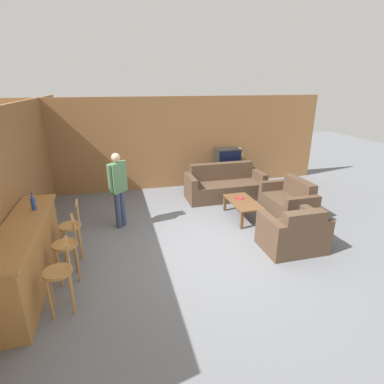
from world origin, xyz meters
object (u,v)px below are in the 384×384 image
(bar_chair_near, at_px, (60,276))
(coffee_table, at_px, (243,204))
(tv, at_px, (227,157))
(person_by_window, at_px, (118,186))
(couch_far, at_px, (224,186))
(bar_chair_far, at_px, (71,230))
(book_on_table, at_px, (239,198))
(bottle, at_px, (33,202))
(bar_chair_mid, at_px, (67,248))
(loveseat_right, at_px, (288,203))
(table_lamp, at_px, (240,152))
(tv_unit, at_px, (227,176))
(armchair_near, at_px, (293,234))

(bar_chair_near, distance_m, coffee_table, 4.17)
(tv, height_order, person_by_window, person_by_window)
(couch_far, xyz_separation_m, coffee_table, (-0.05, -1.36, 0.03))
(bar_chair_far, distance_m, tv, 5.08)
(couch_far, xyz_separation_m, book_on_table, (-0.08, -1.17, 0.10))
(tv, relative_size, bottle, 2.46)
(bar_chair_mid, bearing_deg, book_on_table, 24.41)
(bar_chair_mid, relative_size, bar_chair_far, 1.00)
(tv, bearing_deg, person_by_window, -147.79)
(loveseat_right, height_order, book_on_table, loveseat_right)
(bar_chair_near, distance_m, bar_chair_mid, 0.73)
(bar_chair_mid, height_order, bar_chair_far, same)
(bottle, relative_size, table_lamp, 0.52)
(coffee_table, xyz_separation_m, book_on_table, (-0.02, 0.19, 0.07))
(bar_chair_far, distance_m, book_on_table, 3.67)
(bar_chair_far, relative_size, tv_unit, 0.99)
(tv_unit, xyz_separation_m, bottle, (-4.53, -3.18, 0.84))
(bar_chair_far, xyz_separation_m, tv, (4.05, 3.05, 0.34))
(coffee_table, height_order, tv_unit, tv_unit)
(couch_far, height_order, person_by_window, person_by_window)
(coffee_table, bearing_deg, bar_chair_near, -148.99)
(tv_unit, xyz_separation_m, book_on_table, (-0.50, -2.10, 0.11))
(bottle, height_order, table_lamp, bottle)
(tv_unit, relative_size, tv, 1.52)
(person_by_window, bearing_deg, tv, 32.21)
(bar_chair_far, bearing_deg, table_lamp, 34.56)
(coffee_table, relative_size, tv_unit, 1.04)
(couch_far, relative_size, table_lamp, 3.81)
(table_lamp, relative_size, person_by_window, 0.33)
(coffee_table, bearing_deg, tv_unit, 78.19)
(tv_unit, height_order, bottle, bottle)
(bottle, bearing_deg, bar_chair_mid, -47.62)
(bar_chair_far, distance_m, tv_unit, 5.07)
(bar_chair_near, distance_m, tv, 6.01)
(tv, bearing_deg, coffee_table, -101.83)
(couch_far, bearing_deg, bottle, -151.28)
(bar_chair_mid, relative_size, armchair_near, 0.95)
(person_by_window, bearing_deg, tv_unit, 32.25)
(bar_chair_near, distance_m, bottle, 1.48)
(tv, bearing_deg, couch_far, -114.63)
(couch_far, distance_m, person_by_window, 3.03)
(bar_chair_near, distance_m, bar_chair_far, 1.38)
(bottle, relative_size, person_by_window, 0.17)
(tv_unit, relative_size, bottle, 3.74)
(loveseat_right, bearing_deg, armchair_near, -118.36)
(book_on_table, xyz_separation_m, table_lamp, (0.89, 2.10, 0.60))
(book_on_table, bearing_deg, person_by_window, 178.22)
(couch_far, relative_size, bottle, 7.34)
(tv, relative_size, table_lamp, 1.28)
(bottle, bearing_deg, bar_chair_far, 14.56)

